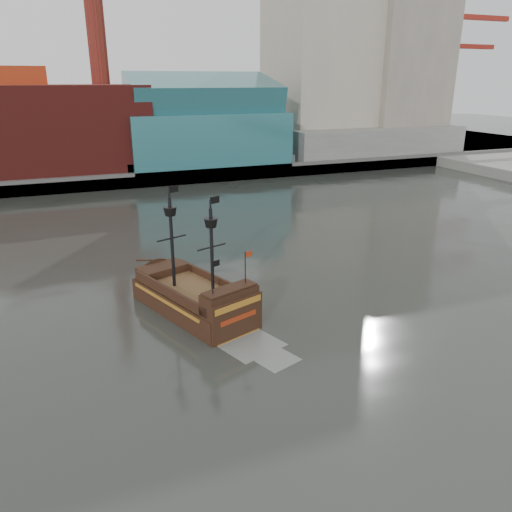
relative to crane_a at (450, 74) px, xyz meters
name	(u,v)px	position (x,y,z in m)	size (l,w,h in m)	color
ground	(355,357)	(-78.63, -82.00, -19.11)	(400.00, 400.00, 0.00)	#242622
promenade_far	(137,157)	(-78.63, 10.00, -18.11)	(220.00, 60.00, 2.00)	slate
seawall	(164,178)	(-78.63, -19.50, -17.81)	(220.00, 1.00, 2.60)	#4C4C49
skyline	(159,45)	(-73.43, 2.56, 5.44)	(149.00, 45.00, 62.00)	brown
crane_a	(450,74)	(0.00, 0.00, 0.00)	(22.50, 4.00, 32.25)	slate
crane_b	(450,88)	(9.60, 10.00, -3.54)	(19.10, 4.00, 26.25)	slate
pirate_ship	(194,301)	(-86.97, -71.31, -18.12)	(9.00, 15.22, 10.94)	black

